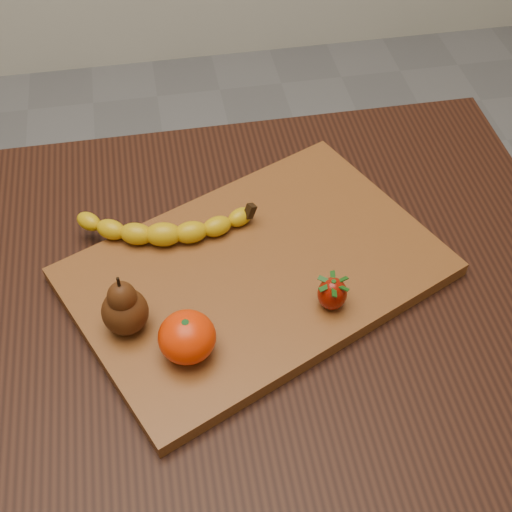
{
  "coord_description": "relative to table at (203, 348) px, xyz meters",
  "views": [
    {
      "loc": [
        -0.03,
        -0.55,
        1.46
      ],
      "look_at": [
        0.08,
        0.03,
        0.8
      ],
      "focal_mm": 50.0,
      "sensor_mm": 36.0,
      "label": 1
    }
  ],
  "objects": [
    {
      "name": "cutting_board",
      "position": [
        0.08,
        0.03,
        0.11
      ],
      "size": [
        0.53,
        0.46,
        0.02
      ],
      "primitive_type": "cube",
      "rotation": [
        0.0,
        0.0,
        0.42
      ],
      "color": "brown",
      "rests_on": "table"
    },
    {
      "name": "banana",
      "position": [
        -0.03,
        0.09,
        0.13
      ],
      "size": [
        0.21,
        0.08,
        0.03
      ],
      "primitive_type": null,
      "rotation": [
        0.0,
        0.0,
        -0.14
      ],
      "color": "#D5A90A",
      "rests_on": "cutting_board"
    },
    {
      "name": "pear",
      "position": [
        -0.09,
        -0.03,
        0.16
      ],
      "size": [
        0.06,
        0.06,
        0.09
      ],
      "primitive_type": null,
      "rotation": [
        0.0,
        0.0,
        0.12
      ],
      "color": "#48220B",
      "rests_on": "cutting_board"
    },
    {
      "name": "mandarin",
      "position": [
        -0.02,
        -0.08,
        0.15
      ],
      "size": [
        0.09,
        0.09,
        0.06
      ],
      "primitive_type": "ellipsoid",
      "rotation": [
        0.0,
        0.0,
        0.4
      ],
      "color": "#EB2F02",
      "rests_on": "cutting_board"
    },
    {
      "name": "strawberry",
      "position": [
        0.16,
        -0.05,
        0.14
      ],
      "size": [
        0.05,
        0.05,
        0.04
      ],
      "primitive_type": null,
      "rotation": [
        0.0,
        0.0,
        0.34
      ],
      "color": "#8A1003",
      "rests_on": "cutting_board"
    },
    {
      "name": "table",
      "position": [
        0.0,
        0.0,
        0.0
      ],
      "size": [
        1.0,
        0.7,
        0.76
      ],
      "color": "black",
      "rests_on": "ground"
    }
  ]
}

